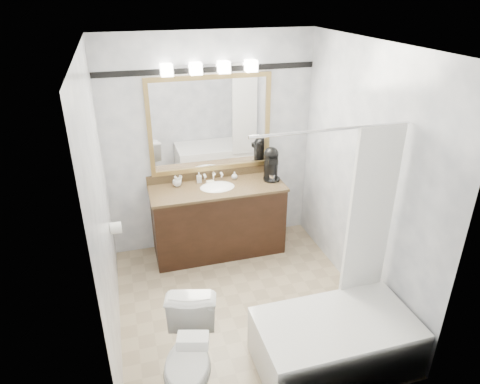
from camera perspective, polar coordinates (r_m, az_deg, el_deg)
name	(u,v)px	position (r m, az deg, el deg)	size (l,w,h in m)	color
room	(243,193)	(3.78, 0.39, -0.12)	(2.42, 2.62, 2.52)	tan
vanity	(218,218)	(5.03, -2.94, -3.51)	(1.53, 0.58, 0.97)	black
mirror	(210,125)	(4.85, -3.97, 8.95)	(1.40, 0.04, 1.10)	tan
vanity_light_bar	(210,67)	(4.65, -4.06, 16.25)	(1.02, 0.14, 0.12)	silver
accent_stripe	(208,70)	(4.72, -4.22, 15.97)	(2.40, 0.01, 0.06)	black
bathtub	(337,334)	(3.84, 12.75, -18.03)	(1.30, 0.75, 1.96)	white
tp_roll	(116,228)	(4.50, -16.23, -4.62)	(0.12, 0.12, 0.11)	white
toilet	(190,357)	(3.50, -6.74, -21.01)	(0.40, 0.71, 0.72)	white
tissue_box	(193,341)	(3.04, -6.29, -19.12)	(0.21, 0.11, 0.09)	white
coffee_maker	(271,163)	(4.99, 4.17, 3.94)	(0.20, 0.25, 0.38)	black
cup_left	(177,183)	(4.89, -8.39, 1.20)	(0.10, 0.10, 0.08)	white
cup_right	(178,180)	(4.95, -8.22, 1.62)	(0.09, 0.09, 0.09)	white
soap_bottle_a	(199,177)	(4.95, -5.47, 1.95)	(0.05, 0.06, 0.12)	white
soap_bottle_b	(234,175)	(5.02, -0.75, 2.22)	(0.07, 0.07, 0.09)	white
soap_bar	(210,182)	(4.93, -3.96, 1.33)	(0.09, 0.06, 0.03)	beige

